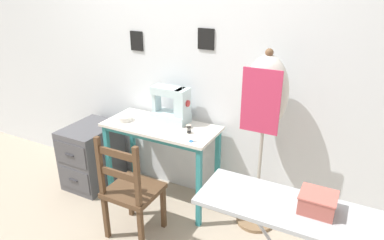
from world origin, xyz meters
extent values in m
plane|color=tan|center=(0.00, 0.00, 0.00)|extent=(14.00, 14.00, 0.00)
cube|color=silver|center=(0.00, 0.52, 1.27)|extent=(10.00, 0.05, 2.55)
cube|color=black|center=(-0.40, 0.49, 1.43)|extent=(0.13, 0.01, 0.18)
cube|color=black|center=(0.30, 0.49, 1.50)|extent=(0.15, 0.01, 0.17)
cube|color=silver|center=(0.00, 0.23, 0.76)|extent=(1.02, 0.46, 0.02)
cube|color=teal|center=(0.00, 0.04, 0.72)|extent=(0.94, 0.03, 0.04)
cube|color=teal|center=(-0.47, 0.04, 0.37)|extent=(0.04, 0.04, 0.74)
cube|color=teal|center=(0.47, 0.04, 0.37)|extent=(0.04, 0.04, 0.74)
cube|color=teal|center=(-0.47, 0.42, 0.37)|extent=(0.04, 0.04, 0.74)
cube|color=teal|center=(0.47, 0.42, 0.37)|extent=(0.04, 0.04, 0.74)
cube|color=silver|center=(0.03, 0.35, 0.81)|extent=(0.33, 0.18, 0.08)
cube|color=silver|center=(0.15, 0.35, 0.97)|extent=(0.09, 0.16, 0.24)
cube|color=silver|center=(0.01, 0.35, 1.05)|extent=(0.29, 0.14, 0.07)
cube|color=silver|center=(-0.11, 0.35, 0.93)|extent=(0.04, 0.10, 0.17)
cylinder|color=#B22D2D|center=(0.21, 0.35, 0.97)|extent=(0.02, 0.06, 0.06)
cylinder|color=#99999E|center=(0.15, 0.35, 1.10)|extent=(0.01, 0.01, 0.02)
cylinder|color=silver|center=(-0.35, 0.17, 0.79)|extent=(0.15, 0.15, 0.04)
cylinder|color=gray|center=(-0.35, 0.17, 0.81)|extent=(0.12, 0.12, 0.01)
cube|color=silver|center=(0.44, 0.10, 0.77)|extent=(0.08, 0.07, 0.00)
cube|color=silver|center=(0.44, 0.09, 0.77)|extent=(0.09, 0.05, 0.00)
torus|color=#2870B7|center=(0.39, 0.06, 0.77)|extent=(0.03, 0.03, 0.01)
torus|color=#2870B7|center=(0.39, 0.07, 0.77)|extent=(0.03, 0.03, 0.01)
cylinder|color=black|center=(0.25, 0.29, 0.78)|extent=(0.04, 0.04, 0.03)
cylinder|color=beige|center=(0.25, 0.29, 0.80)|extent=(0.04, 0.04, 0.00)
cylinder|color=beige|center=(0.25, 0.29, 0.77)|extent=(0.04, 0.04, 0.00)
cylinder|color=black|center=(0.30, 0.20, 0.79)|extent=(0.03, 0.03, 0.04)
cylinder|color=beige|center=(0.30, 0.20, 0.80)|extent=(0.04, 0.04, 0.00)
cylinder|color=beige|center=(0.30, 0.20, 0.77)|extent=(0.04, 0.04, 0.00)
cube|color=#513823|center=(0.05, -0.27, 0.40)|extent=(0.40, 0.38, 0.04)
cube|color=#513823|center=(-0.12, -0.11, 0.19)|extent=(0.04, 0.04, 0.38)
cube|color=#513823|center=(0.22, -0.11, 0.19)|extent=(0.04, 0.04, 0.38)
cube|color=#513823|center=(-0.12, -0.43, 0.19)|extent=(0.04, 0.04, 0.38)
cube|color=#513823|center=(0.22, -0.43, 0.19)|extent=(0.04, 0.04, 0.38)
cube|color=#513823|center=(-0.12, -0.43, 0.66)|extent=(0.04, 0.04, 0.48)
cube|color=#513823|center=(0.22, -0.43, 0.66)|extent=(0.04, 0.04, 0.48)
cube|color=#513823|center=(0.05, -0.43, 0.81)|extent=(0.34, 0.02, 0.06)
cube|color=#513823|center=(0.05, -0.43, 0.64)|extent=(0.34, 0.02, 0.06)
cube|color=#4C4C51|center=(-0.78, 0.15, 0.31)|extent=(0.41, 0.55, 0.62)
cube|color=#46464B|center=(-0.78, -0.12, 0.45)|extent=(0.38, 0.01, 0.22)
cube|color=#333338|center=(-0.78, -0.13, 0.45)|extent=(0.10, 0.01, 0.02)
cube|color=#46464B|center=(-0.78, -0.12, 0.17)|extent=(0.38, 0.01, 0.22)
cube|color=#333338|center=(-0.78, -0.13, 0.17)|extent=(0.10, 0.01, 0.02)
cylinder|color=#846647|center=(0.89, 0.31, 0.01)|extent=(0.32, 0.32, 0.03)
cylinder|color=#ADA89E|center=(0.89, 0.31, 0.50)|extent=(0.03, 0.03, 0.95)
ellipsoid|color=beige|center=(0.89, 0.31, 1.18)|extent=(0.34, 0.24, 0.57)
sphere|color=brown|center=(0.89, 0.31, 1.48)|extent=(0.06, 0.06, 0.06)
cube|color=#C63356|center=(0.89, 0.18, 1.15)|extent=(0.29, 0.01, 0.48)
cube|color=#ADB2B7|center=(1.34, -0.52, 0.83)|extent=(1.09, 0.38, 0.02)
cube|color=#AD564C|center=(1.41, -0.49, 0.89)|extent=(0.18, 0.16, 0.09)
cube|color=#BE5F54|center=(1.41, -0.49, 0.94)|extent=(0.19, 0.17, 0.01)
camera|label=1|loc=(1.52, -2.09, 1.96)|focal=32.00mm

